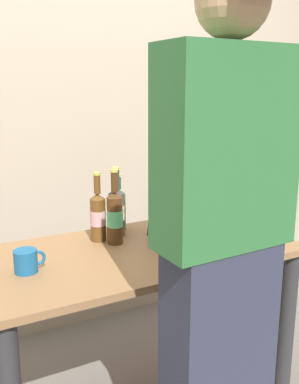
# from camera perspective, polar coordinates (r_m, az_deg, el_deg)

# --- Properties ---
(desk) EXTENTS (1.38, 0.70, 0.75)m
(desk) POSITION_cam_1_polar(r_m,az_deg,el_deg) (2.00, -1.38, -11.45)
(desk) COLOR olive
(desk) RESTS_ON ground
(laptop) EXTENTS (0.40, 0.35, 0.22)m
(laptop) POSITION_cam_1_polar(r_m,az_deg,el_deg) (2.08, 5.61, -4.63)
(laptop) COLOR #383D4C
(laptop) RESTS_ON desk
(beer_bottle_green) EXTENTS (0.08, 0.08, 0.33)m
(beer_bottle_green) POSITION_cam_1_polar(r_m,az_deg,el_deg) (2.08, -4.33, -2.36)
(beer_bottle_green) COLOR #333333
(beer_bottle_green) RESTS_ON desk
(beer_bottle_amber) EXTENTS (0.07, 0.07, 0.32)m
(beer_bottle_amber) POSITION_cam_1_polar(r_m,az_deg,el_deg) (2.01, -6.75, -3.04)
(beer_bottle_amber) COLOR brown
(beer_bottle_amber) RESTS_ON desk
(beer_bottle_brown) EXTENTS (0.07, 0.07, 0.34)m
(beer_bottle_brown) POSITION_cam_1_polar(r_m,az_deg,el_deg) (1.97, -4.54, -3.13)
(beer_bottle_brown) COLOR #472B14
(beer_bottle_brown) RESTS_ON desk
(beer_bottle_dark) EXTENTS (0.07, 0.07, 0.28)m
(beer_bottle_dark) POSITION_cam_1_polar(r_m,az_deg,el_deg) (2.16, -4.06, -2.14)
(beer_bottle_dark) COLOR #1E5123
(beer_bottle_dark) RESTS_ON desk
(person_figure) EXTENTS (0.43, 0.28, 1.80)m
(person_figure) POSITION_cam_1_polar(r_m,az_deg,el_deg) (1.37, 9.46, -8.05)
(person_figure) COLOR #2D3347
(person_figure) RESTS_ON ground
(coffee_mug) EXTENTS (0.12, 0.09, 0.09)m
(coffee_mug) POSITION_cam_1_polar(r_m,az_deg,el_deg) (1.76, -15.77, -8.67)
(coffee_mug) COLOR #19598C
(coffee_mug) RESTS_ON desk
(back_wall) EXTENTS (6.00, 0.10, 2.60)m
(back_wall) POSITION_cam_1_polar(r_m,az_deg,el_deg) (2.57, -9.84, 10.25)
(back_wall) COLOR tan
(back_wall) RESTS_ON ground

